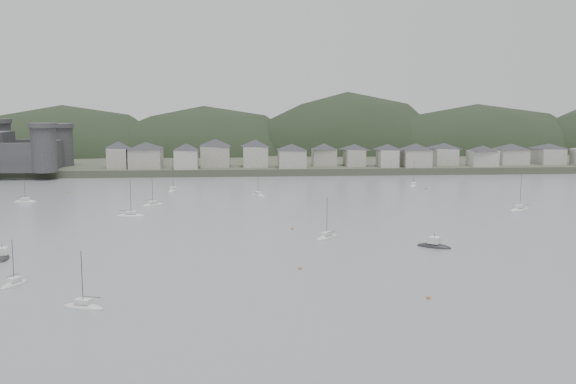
{
  "coord_description": "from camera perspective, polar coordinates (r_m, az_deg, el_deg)",
  "views": [
    {
      "loc": [
        -14.76,
        -108.51,
        30.55
      ],
      "look_at": [
        0.0,
        75.0,
        6.0
      ],
      "focal_mm": 41.24,
      "sensor_mm": 36.0,
      "label": 1
    }
  ],
  "objects": [
    {
      "name": "motor_launch_near",
      "position": [
        145.92,
        12.48,
        -4.55
      ],
      "size": [
        7.75,
        6.54,
        3.81
      ],
      "rotation": [
        0.0,
        0.0,
        0.96
      ],
      "color": "black",
      "rests_on": "ground"
    },
    {
      "name": "mooring_buoys",
      "position": [
        171.72,
        0.0,
        -2.6
      ],
      "size": [
        127.28,
        134.86,
        0.7
      ],
      "color": "#AC6A39",
      "rests_on": "ground"
    },
    {
      "name": "motor_launch_far",
      "position": [
        143.91,
        -23.41,
        -5.18
      ],
      "size": [
        4.27,
        7.65,
        3.74
      ],
      "rotation": [
        0.0,
        0.0,
        3.39
      ],
      "color": "black",
      "rests_on": "ground"
    },
    {
      "name": "moored_fleet",
      "position": [
        182.92,
        -8.71,
        -2.05
      ],
      "size": [
        252.22,
        151.37,
        13.69
      ],
      "color": "#BCBBB8",
      "rests_on": "ground"
    },
    {
      "name": "ground",
      "position": [
        113.69,
        3.06,
        -8.0
      ],
      "size": [
        900.0,
        900.0,
        0.0
      ],
      "primitive_type": "plane",
      "color": "slate",
      "rests_on": "ground"
    },
    {
      "name": "forested_ridge",
      "position": [
        380.72,
        -1.62,
        1.28
      ],
      "size": [
        851.55,
        103.94,
        102.57
      ],
      "color": "black",
      "rests_on": "ground"
    },
    {
      "name": "far_shore_land",
      "position": [
        404.82,
        -2.5,
        3.47
      ],
      "size": [
        900.0,
        250.0,
        3.0
      ],
      "primitive_type": "cube",
      "color": "#383D2D",
      "rests_on": "ground"
    },
    {
      "name": "waterfront_town",
      "position": [
        299.88,
        8.01,
        3.34
      ],
      "size": [
        451.48,
        28.46,
        12.92
      ],
      "color": "gray",
      "rests_on": "far_shore_land"
    }
  ]
}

